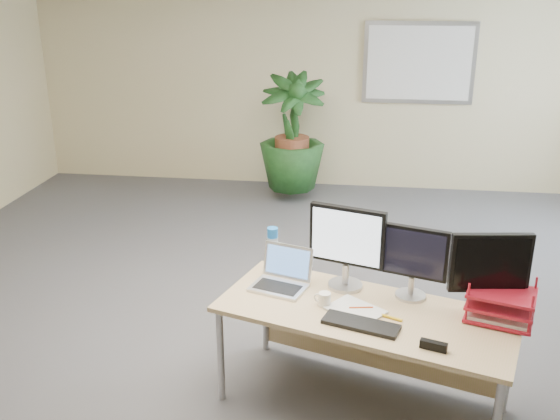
# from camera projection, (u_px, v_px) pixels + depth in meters

# --- Properties ---
(floor) EXTENTS (8.00, 8.00, 0.00)m
(floor) POSITION_uv_depth(u_px,v_px,m) (268.00, 359.00, 4.32)
(floor) COLOR #48484D
(floor) RESTS_ON ground
(back_wall) EXTENTS (7.00, 0.04, 2.70)m
(back_wall) POSITION_uv_depth(u_px,v_px,m) (317.00, 78.00, 7.57)
(back_wall) COLOR beige
(back_wall) RESTS_ON floor
(whiteboard) EXTENTS (1.30, 0.04, 0.95)m
(whiteboard) POSITION_uv_depth(u_px,v_px,m) (419.00, 63.00, 7.31)
(whiteboard) COLOR #9D9DA1
(whiteboard) RESTS_ON back_wall
(desk) EXTENTS (1.85, 1.20, 0.66)m
(desk) POSITION_uv_depth(u_px,v_px,m) (369.00, 323.00, 3.76)
(desk) COLOR tan
(desk) RESTS_ON floor
(floor_plant) EXTENTS (0.96, 0.96, 1.50)m
(floor_plant) POSITION_uv_depth(u_px,v_px,m) (292.00, 138.00, 7.19)
(floor_plant) COLOR #133514
(floor_plant) RESTS_ON floor
(monitor_left) EXTENTS (0.47, 0.22, 0.53)m
(monitor_left) POSITION_uv_depth(u_px,v_px,m) (347.00, 242.00, 3.81)
(monitor_left) COLOR #ADACB1
(monitor_left) RESTS_ON desk
(monitor_right) EXTENTS (0.40, 0.19, 0.46)m
(monitor_right) POSITION_uv_depth(u_px,v_px,m) (413.00, 258.00, 3.70)
(monitor_right) COLOR #ADACB1
(monitor_right) RESTS_ON desk
(monitor_dark) EXTENTS (0.45, 0.20, 0.50)m
(monitor_dark) POSITION_uv_depth(u_px,v_px,m) (490.00, 269.00, 3.49)
(monitor_dark) COLOR #ADACB1
(monitor_dark) RESTS_ON desk
(laptop) EXTENTS (0.40, 0.37, 0.24)m
(laptop) POSITION_uv_depth(u_px,v_px,m) (282.00, 276.00, 3.92)
(laptop) COLOR silver
(laptop) RESTS_ON desk
(keyboard) EXTENTS (0.45, 0.26, 0.02)m
(keyboard) POSITION_uv_depth(u_px,v_px,m) (361.00, 324.00, 3.47)
(keyboard) COLOR black
(keyboard) RESTS_ON desk
(coffee_mug) EXTENTS (0.11, 0.07, 0.08)m
(coffee_mug) POSITION_uv_depth(u_px,v_px,m) (324.00, 299.00, 3.68)
(coffee_mug) COLOR white
(coffee_mug) RESTS_ON desk
(spiral_notebook) EXTENTS (0.38, 0.36, 0.01)m
(spiral_notebook) POSITION_uv_depth(u_px,v_px,m) (355.00, 310.00, 3.62)
(spiral_notebook) COLOR silver
(spiral_notebook) RESTS_ON desk
(orange_pen) EXTENTS (0.14, 0.03, 0.01)m
(orange_pen) POSITION_uv_depth(u_px,v_px,m) (361.00, 307.00, 3.63)
(orange_pen) COLOR #D64A17
(orange_pen) RESTS_ON spiral_notebook
(yellow_highlighter) EXTENTS (0.12, 0.07, 0.02)m
(yellow_highlighter) POSITION_uv_depth(u_px,v_px,m) (392.00, 318.00, 3.54)
(yellow_highlighter) COLOR yellow
(yellow_highlighter) RESTS_ON desk
(water_bottle) EXTENTS (0.08, 0.08, 0.30)m
(water_bottle) POSITION_uv_depth(u_px,v_px,m) (273.00, 250.00, 4.09)
(water_bottle) COLOR #ADBCCC
(water_bottle) RESTS_ON desk
(letter_tray) EXTENTS (0.43, 0.37, 0.17)m
(letter_tray) POSITION_uv_depth(u_px,v_px,m) (500.00, 307.00, 3.51)
(letter_tray) COLOR #A31424
(letter_tray) RESTS_ON desk
(stapler) EXTENTS (0.15, 0.08, 0.05)m
(stapler) POSITION_uv_depth(u_px,v_px,m) (434.00, 346.00, 3.24)
(stapler) COLOR black
(stapler) RESTS_ON desk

